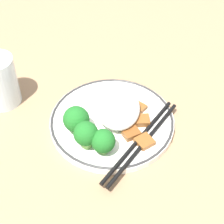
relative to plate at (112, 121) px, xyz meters
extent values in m
plane|color=#9E7A56|center=(0.00, 0.00, -0.01)|extent=(3.00, 3.00, 0.00)
cylinder|color=white|center=(0.00, 0.00, 0.00)|extent=(0.23, 0.23, 0.01)
torus|color=#333333|center=(0.00, 0.00, 0.00)|extent=(0.23, 0.23, 0.01)
ellipsoid|color=white|center=(0.01, -0.01, 0.02)|extent=(0.11, 0.08, 0.04)
cylinder|color=#7FB756|center=(-0.03, 0.06, 0.01)|extent=(0.02, 0.02, 0.01)
sphere|color=#1E6B23|center=(-0.03, 0.06, 0.04)|extent=(0.05, 0.05, 0.05)
cylinder|color=#7FB756|center=(-0.06, 0.04, 0.01)|extent=(0.02, 0.02, 0.02)
sphere|color=#1E6B23|center=(-0.06, 0.04, 0.04)|extent=(0.04, 0.04, 0.04)
cylinder|color=#7FB756|center=(-0.08, 0.01, 0.01)|extent=(0.02, 0.02, 0.01)
sphere|color=#1E6B23|center=(-0.08, 0.01, 0.03)|extent=(0.04, 0.04, 0.04)
cube|color=brown|center=(0.03, -0.05, 0.01)|extent=(0.04, 0.04, 0.01)
cube|color=brown|center=(-0.06, -0.06, 0.01)|extent=(0.04, 0.04, 0.01)
cube|color=brown|center=(-0.04, -0.04, 0.01)|extent=(0.04, 0.04, 0.01)
cube|color=brown|center=(-0.01, -0.05, 0.01)|extent=(0.03, 0.03, 0.01)
cylinder|color=black|center=(-0.06, -0.06, 0.01)|extent=(0.19, 0.13, 0.01)
cylinder|color=black|center=(-0.05, -0.05, 0.01)|extent=(0.19, 0.13, 0.01)
cylinder|color=silver|center=(0.06, 0.22, 0.04)|extent=(0.07, 0.07, 0.10)
camera|label=1|loc=(-0.48, -0.01, 0.51)|focal=60.00mm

